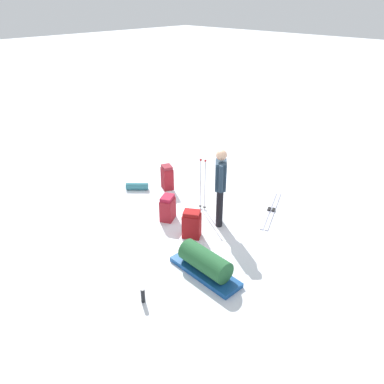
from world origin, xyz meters
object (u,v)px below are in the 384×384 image
object	(u,v)px
skier_standing	(220,184)
backpack_bright	(192,224)
ski_pair_near	(271,210)
thermos_bottle	(143,295)
gear_sled	(205,264)
backpack_small_spare	(167,177)
ski_poles_planted_near	(203,182)
sleeping_mat_rolled	(137,186)
backpack_large_dark	(168,208)

from	to	relation	value
skier_standing	backpack_bright	bearing A→B (deg)	83.94
backpack_bright	ski_pair_near	bearing A→B (deg)	-106.56
ski_pair_near	thermos_bottle	distance (m)	3.89
gear_sled	backpack_small_spare	bearing A→B (deg)	-31.56
ski_pair_near	ski_poles_planted_near	bearing A→B (deg)	40.98
sleeping_mat_rolled	backpack_bright	bearing A→B (deg)	167.67
backpack_small_spare	gear_sled	xyz separation A→B (m)	(-2.93, 1.80, -0.08)
backpack_large_dark	backpack_small_spare	size ratio (longest dim) A/B	0.91
gear_sled	backpack_large_dark	bearing A→B (deg)	-23.54
backpack_bright	sleeping_mat_rolled	bearing A→B (deg)	-12.33
backpack_bright	thermos_bottle	bearing A→B (deg)	111.21
skier_standing	thermos_bottle	bearing A→B (deg)	103.77
ski_pair_near	gear_sled	xyz separation A→B (m)	(-0.39, 2.69, 0.21)
skier_standing	sleeping_mat_rolled	xyz separation A→B (m)	(2.52, 0.23, -0.86)
thermos_bottle	ski_pair_near	bearing A→B (deg)	-88.05
thermos_bottle	backpack_bright	bearing A→B (deg)	-68.79
skier_standing	ski_pair_near	xyz separation A→B (m)	(-0.52, -1.24, -0.94)
skier_standing	thermos_bottle	world-z (taller)	skier_standing
ski_poles_planted_near	backpack_large_dark	bearing A→B (deg)	74.20
ski_pair_near	skier_standing	bearing A→B (deg)	67.46
backpack_small_spare	backpack_bright	bearing A→B (deg)	150.07
gear_sled	ski_pair_near	bearing A→B (deg)	-81.76
gear_sled	skier_standing	bearing A→B (deg)	-57.94
backpack_small_spare	thermos_bottle	distance (m)	4.02
skier_standing	backpack_small_spare	xyz separation A→B (m)	(2.02, -0.35, -0.65)
ski_pair_near	sleeping_mat_rolled	bearing A→B (deg)	25.90
ski_pair_near	sleeping_mat_rolled	xyz separation A→B (m)	(3.04, 1.47, 0.08)
backpack_large_dark	thermos_bottle	bearing A→B (deg)	128.17
ski_pair_near	backpack_small_spare	xyz separation A→B (m)	(2.54, 0.89, 0.29)
skier_standing	sleeping_mat_rolled	world-z (taller)	skier_standing
backpack_bright	skier_standing	bearing A→B (deg)	-96.06
skier_standing	backpack_small_spare	size ratio (longest dim) A/B	2.71
backpack_small_spare	sleeping_mat_rolled	bearing A→B (deg)	49.52
gear_sled	sleeping_mat_rolled	world-z (taller)	gear_sled
ski_poles_planted_near	thermos_bottle	size ratio (longest dim) A/B	4.77
ski_pair_near	ski_poles_planted_near	distance (m)	1.72
backpack_large_dark	gear_sled	xyz separation A→B (m)	(-1.82, 0.79, -0.05)
ski_pair_near	gear_sled	bearing A→B (deg)	98.24
backpack_large_dark	ski_poles_planted_near	distance (m)	0.98
backpack_large_dark	gear_sled	bearing A→B (deg)	156.46
backpack_small_spare	ski_poles_planted_near	xyz separation A→B (m)	(-1.34, 0.15, 0.38)
gear_sled	ski_poles_planted_near	bearing A→B (deg)	-46.22
backpack_bright	sleeping_mat_rolled	world-z (taller)	backpack_bright
skier_standing	ski_pair_near	bearing A→B (deg)	-112.54
backpack_bright	backpack_small_spare	bearing A→B (deg)	-29.93
backpack_small_spare	thermos_bottle	bearing A→B (deg)	131.70
backpack_bright	ski_poles_planted_near	bearing A→B (deg)	-58.45
skier_standing	ski_poles_planted_near	bearing A→B (deg)	-16.93
ski_pair_near	backpack_large_dark	bearing A→B (deg)	52.83
sleeping_mat_rolled	thermos_bottle	xyz separation A→B (m)	(-3.17, 2.41, 0.04)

